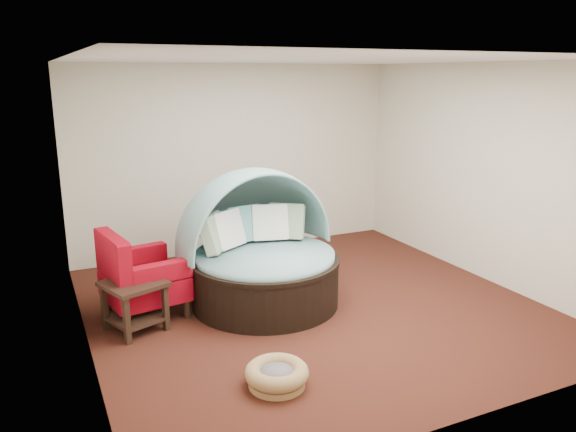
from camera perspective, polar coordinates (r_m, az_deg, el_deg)
name	(u,v)px	position (r m, az deg, el deg)	size (l,w,h in m)	color
floor	(313,306)	(6.69, 2.55, -9.11)	(5.00, 5.00, 0.00)	#411912
wall_back	(237,159)	(8.53, -5.18, 5.76)	(5.00, 5.00, 0.00)	beige
wall_front	(475,252)	(4.29, 18.44, -3.52)	(5.00, 5.00, 0.00)	beige
wall_left	(77,212)	(5.59, -20.64, 0.35)	(5.00, 5.00, 0.00)	beige
wall_right	(485,173)	(7.74, 19.35, 4.14)	(5.00, 5.00, 0.00)	beige
ceiling	(316,59)	(6.15, 2.85, 15.60)	(5.00, 5.00, 0.00)	white
canopy_daybed	(260,241)	(6.60, -2.87, -2.60)	(2.03, 1.97, 1.60)	black
pet_basket	(277,375)	(5.09, -1.15, -15.84)	(0.57, 0.57, 0.20)	brown
red_armchair	(140,277)	(6.49, -14.85, -6.03)	(0.97, 0.97, 0.99)	black
side_table	(135,299)	(6.18, -15.32, -8.14)	(0.73, 0.73, 0.55)	black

